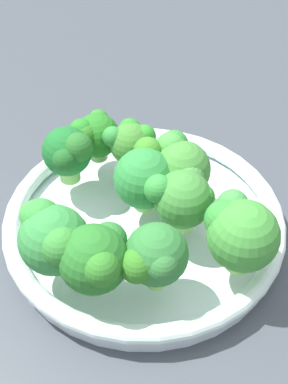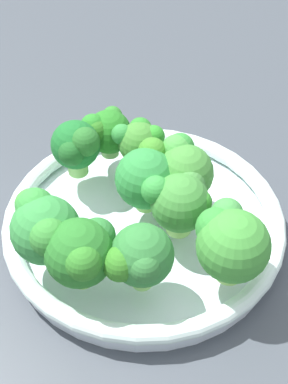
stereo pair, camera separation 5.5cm
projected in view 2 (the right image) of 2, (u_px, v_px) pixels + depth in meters
The scene contains 12 objects.
ground_plane at pixel (156, 263), 58.20cm from camera, with size 130.00×130.00×2.50cm, color #3C4249.
bowl at pixel (144, 223), 58.37cm from camera, with size 29.79×29.79×3.34cm.
broccoli_floret_0 at pixel (184, 171), 55.46cm from camera, with size 6.91×6.15×7.12cm.
broccoli_floret_1 at pixel (140, 141), 59.33cm from camera, with size 4.84×5.56×6.19cm.
broccoli_floret_2 at pixel (148, 176), 55.20cm from camera, with size 7.02×6.29×7.11cm.
broccoli_floret_3 at pixel (231, 240), 48.89cm from camera, with size 7.29×7.21×7.55cm.
broccoli_floret_4 at pixel (139, 258), 47.71cm from camera, with size 6.36×5.76×6.97cm.
broccoli_floret_5 at pixel (106, 131), 61.43cm from camera, with size 5.86×5.23×5.90cm.
broccoli_floret_6 at pixel (180, 201), 53.04cm from camera, with size 6.84×6.82×6.73cm.
broccoli_floret_7 at pixel (82, 252), 47.92cm from camera, with size 6.99×6.31×7.34cm.
broccoli_floret_8 at pixel (44, 227), 50.05cm from camera, with size 6.57×6.89×7.22cm.
broccoli_floret_9 at pixel (77, 146), 58.60cm from camera, with size 5.87×5.88×6.87cm.
Camera 2 is at (-33.15, -14.25, 45.07)cm, focal length 51.09 mm.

